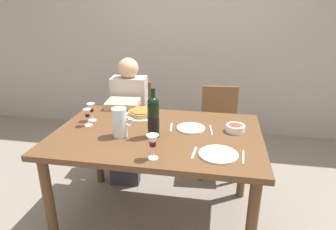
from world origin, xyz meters
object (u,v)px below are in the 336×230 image
object	(u,v)px
wine_glass_left_diner	(153,142)
diner_left	(128,115)
dining_table	(157,144)
chair_right	(219,125)
water_pitcher	(120,124)
dinner_plate_right_setting	(218,154)
chair_left	(134,118)
salad_bowl	(236,128)
dinner_plate_left_setting	(191,128)
wine_glass_centre	(87,114)
wine_glass_right_diner	(91,109)
baked_tart	(142,113)
wine_bottle	(153,117)

from	to	relation	value
wine_glass_left_diner	diner_left	size ratio (longest dim) A/B	0.13
dining_table	diner_left	world-z (taller)	diner_left
diner_left	chair_right	size ratio (longest dim) A/B	1.33
water_pitcher	dinner_plate_right_setting	bearing A→B (deg)	-13.66
wine_glass_left_diner	chair_left	bearing A→B (deg)	111.87
salad_bowl	diner_left	bearing A→B (deg)	151.31
salad_bowl	dinner_plate_left_setting	xyz separation A→B (m)	(-0.33, -0.01, -0.03)
wine_glass_left_diner	chair_left	distance (m)	1.43
dining_table	wine_glass_centre	world-z (taller)	wine_glass_centre
diner_left	wine_glass_right_diner	bearing A→B (deg)	71.80
baked_tart	diner_left	distance (m)	0.46
baked_tart	wine_glass_centre	size ratio (longest dim) A/B	2.16
dinner_plate_left_setting	dining_table	bearing A→B (deg)	-155.47
wine_glass_right_diner	chair_right	distance (m)	1.30
wine_glass_right_diner	chair_left	size ratio (longest dim) A/B	0.17
water_pitcher	dinner_plate_right_setting	world-z (taller)	water_pitcher
wine_bottle	salad_bowl	bearing A→B (deg)	18.21
water_pitcher	wine_glass_left_diner	size ratio (longest dim) A/B	1.34
baked_tart	dinner_plate_right_setting	distance (m)	0.87
diner_left	salad_bowl	bearing A→B (deg)	146.26
dining_table	chair_right	bearing A→B (deg)	63.02
water_pitcher	salad_bowl	world-z (taller)	water_pitcher
wine_glass_left_diner	wine_bottle	bearing A→B (deg)	102.08
dining_table	baked_tart	bearing A→B (deg)	122.51
wine_glass_left_diner	wine_glass_centre	world-z (taller)	wine_glass_left_diner
wine_glass_left_diner	dinner_plate_left_setting	bearing A→B (deg)	70.07
wine_bottle	wine_glass_centre	world-z (taller)	wine_bottle
wine_glass_right_diner	chair_left	distance (m)	0.85
wine_bottle	baked_tart	distance (m)	0.44
dining_table	wine_glass_left_diner	world-z (taller)	wine_glass_left_diner
dinner_plate_right_setting	dinner_plate_left_setting	bearing A→B (deg)	119.01
wine_bottle	chair_right	world-z (taller)	wine_bottle
dining_table	salad_bowl	size ratio (longest dim) A/B	10.96
salad_bowl	chair_right	distance (m)	0.82
wine_glass_left_diner	wine_glass_right_diner	size ratio (longest dim) A/B	1.07
wine_glass_right_diner	wine_bottle	bearing A→B (deg)	-20.63
dinner_plate_right_setting	chair_right	distance (m)	1.18
wine_bottle	water_pitcher	distance (m)	0.24
wine_bottle	diner_left	size ratio (longest dim) A/B	0.30
dinner_plate_right_setting	chair_right	world-z (taller)	chair_right
water_pitcher	salad_bowl	bearing A→B (deg)	15.33
wine_glass_centre	chair_left	size ratio (longest dim) A/B	0.15
chair_left	wine_glass_left_diner	bearing A→B (deg)	106.83
wine_bottle	salad_bowl	distance (m)	0.61
dinner_plate_left_setting	chair_right	size ratio (longest dim) A/B	0.24
water_pitcher	chair_right	size ratio (longest dim) A/B	0.24
water_pitcher	dining_table	bearing A→B (deg)	23.37
wine_glass_centre	dining_table	bearing A→B (deg)	-3.55
dinner_plate_right_setting	chair_right	xyz separation A→B (m)	(-0.00, 1.15, -0.27)
salad_bowl	dinner_plate_right_setting	distance (m)	0.41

